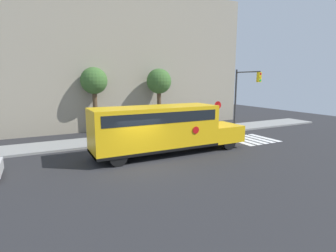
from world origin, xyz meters
TOP-DOWN VIEW (x-y plane):
  - ground_plane at (0.00, 0.00)m, footprint 60.00×60.00m
  - sidewalk_strip at (0.00, 6.50)m, footprint 44.00×3.00m
  - building_backdrop at (0.00, 13.00)m, footprint 32.00×4.00m
  - crosswalk_stripes at (10.09, 2.00)m, footprint 3.30×3.20m
  - school_bus at (1.94, 1.52)m, footprint 10.13×2.57m
  - stop_sign at (9.21, 5.32)m, footprint 0.70×0.10m
  - traffic_light at (11.36, 4.60)m, footprint 0.28×2.92m
  - tree_near_sidewalk at (5.59, 9.65)m, footprint 2.35×2.35m
  - tree_far_sidewalk at (-0.32, 10.25)m, footprint 2.30×2.30m

SIDE VIEW (x-z plane):
  - ground_plane at x=0.00m, z-range 0.00..0.00m
  - crosswalk_stripes at x=10.09m, z-range 0.00..0.01m
  - sidewalk_strip at x=0.00m, z-range 0.00..0.15m
  - school_bus at x=1.94m, z-range 0.21..3.26m
  - stop_sign at x=9.21m, z-range 0.45..3.29m
  - traffic_light at x=11.36m, z-range 0.87..6.46m
  - tree_near_sidewalk at x=5.59m, z-range 1.58..7.30m
  - tree_far_sidewalk at x=-0.32m, z-range 1.60..7.36m
  - building_backdrop at x=0.00m, z-range 0.00..13.23m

